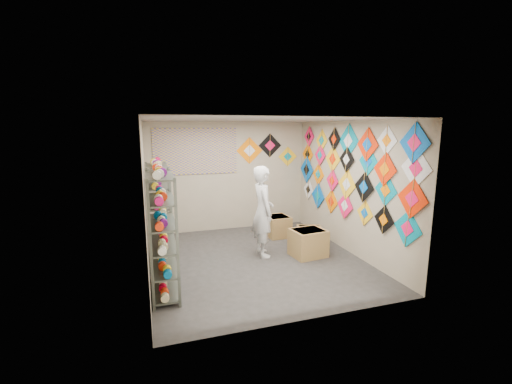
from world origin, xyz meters
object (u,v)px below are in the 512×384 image
object	(u,v)px
shelf_rack_front	(162,235)
shopkeeper	(263,211)
carton_a	(308,243)
carton_b	(309,236)
shelf_rack_back	(159,214)
carton_c	(278,226)

from	to	relation	value
shelf_rack_front	shopkeeper	distance (m)	2.26
carton_a	carton_b	world-z (taller)	carton_a
shelf_rack_front	shelf_rack_back	world-z (taller)	same
shelf_rack_front	carton_c	size ratio (longest dim) A/B	3.37
shelf_rack_front	carton_b	bearing A→B (deg)	22.02
shelf_rack_front	carton_b	xyz separation A→B (m)	(3.15, 1.27, -0.74)
carton_b	shelf_rack_back	bearing A→B (deg)	-161.92
shelf_rack_back	shopkeeper	world-z (taller)	shelf_rack_back
shelf_rack_back	shopkeeper	size ratio (longest dim) A/B	1.04
shelf_rack_back	carton_c	bearing A→B (deg)	16.60
carton_c	shopkeeper	bearing A→B (deg)	-127.55
carton_a	carton_b	size ratio (longest dim) A/B	1.26
shelf_rack_back	carton_c	xyz separation A→B (m)	(2.74, 0.82, -0.70)
shelf_rack_back	carton_b	world-z (taller)	shelf_rack_back
shelf_rack_back	shopkeeper	distance (m)	2.01
shelf_rack_back	shelf_rack_front	bearing A→B (deg)	-90.00
carton_a	carton_b	bearing A→B (deg)	54.33
carton_b	carton_c	xyz separation A→B (m)	(-0.42, 0.84, 0.03)
shopkeeper	carton_a	world-z (taller)	shopkeeper
shelf_rack_front	shelf_rack_back	bearing A→B (deg)	90.00
shelf_rack_front	carton_c	xyz separation A→B (m)	(2.74, 2.12, -0.70)
shelf_rack_front	carton_a	bearing A→B (deg)	14.36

